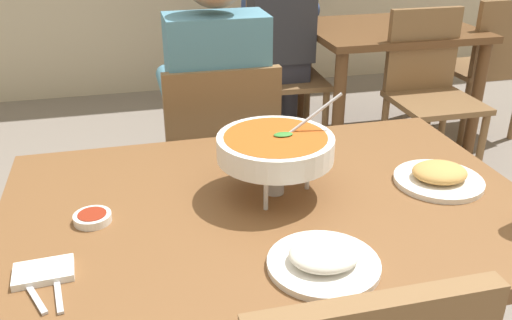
{
  "coord_description": "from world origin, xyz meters",
  "views": [
    {
      "loc": [
        -0.33,
        -1.19,
        1.44
      ],
      "look_at": [
        0.0,
        0.15,
        0.78
      ],
      "focal_mm": 38.78,
      "sensor_mm": 36.0,
      "label": 1
    }
  ],
  "objects_px": {
    "chair_bg_middle": "(283,64)",
    "diner_main": "(216,99)",
    "chair_bg_right": "(428,84)",
    "chair_bg_left": "(277,45)",
    "chair_bg_corner": "(490,61)",
    "patron_bg_left": "(267,11)",
    "sauce_dish": "(92,217)",
    "curry_bowl": "(275,148)",
    "rice_plate": "(324,259)",
    "patron_bg_middle": "(280,29)",
    "dining_table_main": "(270,235)",
    "dining_table_far": "(388,48)",
    "appetizer_plate": "(439,176)",
    "chair_diner_main": "(220,159)"
  },
  "relations": [
    {
      "from": "chair_bg_middle",
      "to": "diner_main",
      "type": "bearing_deg",
      "value": -117.42
    },
    {
      "from": "diner_main",
      "to": "chair_bg_right",
      "type": "height_order",
      "value": "diner_main"
    },
    {
      "from": "diner_main",
      "to": "chair_bg_right",
      "type": "xyz_separation_m",
      "value": [
        1.29,
        0.64,
        -0.24
      ]
    },
    {
      "from": "chair_bg_left",
      "to": "chair_bg_corner",
      "type": "height_order",
      "value": "same"
    },
    {
      "from": "patron_bg_left",
      "to": "chair_bg_right",
      "type": "bearing_deg",
      "value": -58.7
    },
    {
      "from": "sauce_dish",
      "to": "chair_bg_corner",
      "type": "distance_m",
      "value": 2.93
    },
    {
      "from": "chair_bg_right",
      "to": "diner_main",
      "type": "bearing_deg",
      "value": -153.52
    },
    {
      "from": "diner_main",
      "to": "curry_bowl",
      "type": "height_order",
      "value": "diner_main"
    },
    {
      "from": "rice_plate",
      "to": "patron_bg_middle",
      "type": "height_order",
      "value": "patron_bg_middle"
    },
    {
      "from": "chair_bg_corner",
      "to": "chair_bg_right",
      "type": "bearing_deg",
      "value": -151.49
    },
    {
      "from": "diner_main",
      "to": "chair_bg_right",
      "type": "relative_size",
      "value": 1.46
    },
    {
      "from": "dining_table_main",
      "to": "curry_bowl",
      "type": "height_order",
      "value": "curry_bowl"
    },
    {
      "from": "sauce_dish",
      "to": "chair_bg_corner",
      "type": "height_order",
      "value": "chair_bg_corner"
    },
    {
      "from": "rice_plate",
      "to": "chair_bg_corner",
      "type": "height_order",
      "value": "chair_bg_corner"
    },
    {
      "from": "dining_table_far",
      "to": "patron_bg_middle",
      "type": "distance_m",
      "value": 0.7
    },
    {
      "from": "dining_table_main",
      "to": "appetizer_plate",
      "type": "distance_m",
      "value": 0.49
    },
    {
      "from": "chair_diner_main",
      "to": "diner_main",
      "type": "distance_m",
      "value": 0.24
    },
    {
      "from": "dining_table_far",
      "to": "chair_bg_corner",
      "type": "bearing_deg",
      "value": -11.12
    },
    {
      "from": "sauce_dish",
      "to": "diner_main",
      "type": "bearing_deg",
      "value": 59.97
    },
    {
      "from": "rice_plate",
      "to": "chair_bg_left",
      "type": "xyz_separation_m",
      "value": [
        0.69,
        2.75,
        -0.24
      ]
    },
    {
      "from": "dining_table_main",
      "to": "patron_bg_left",
      "type": "bearing_deg",
      "value": 75.17
    },
    {
      "from": "appetizer_plate",
      "to": "dining_table_main",
      "type": "bearing_deg",
      "value": 178.81
    },
    {
      "from": "chair_bg_left",
      "to": "rice_plate",
      "type": "bearing_deg",
      "value": -104.0
    },
    {
      "from": "chair_bg_corner",
      "to": "chair_bg_middle",
      "type": "bearing_deg",
      "value": 169.54
    },
    {
      "from": "chair_bg_corner",
      "to": "patron_bg_left",
      "type": "relative_size",
      "value": 0.69
    },
    {
      "from": "rice_plate",
      "to": "chair_bg_right",
      "type": "relative_size",
      "value": 0.27
    },
    {
      "from": "dining_table_far",
      "to": "chair_bg_left",
      "type": "relative_size",
      "value": 1.11
    },
    {
      "from": "chair_bg_left",
      "to": "patron_bg_left",
      "type": "height_order",
      "value": "patron_bg_left"
    },
    {
      "from": "sauce_dish",
      "to": "patron_bg_left",
      "type": "height_order",
      "value": "patron_bg_left"
    },
    {
      "from": "chair_diner_main",
      "to": "chair_bg_left",
      "type": "distance_m",
      "value": 1.86
    },
    {
      "from": "appetizer_plate",
      "to": "sauce_dish",
      "type": "bearing_deg",
      "value": 178.62
    },
    {
      "from": "chair_bg_corner",
      "to": "dining_table_far",
      "type": "bearing_deg",
      "value": 168.88
    },
    {
      "from": "sauce_dish",
      "to": "chair_bg_right",
      "type": "height_order",
      "value": "chair_bg_right"
    },
    {
      "from": "chair_bg_middle",
      "to": "chair_bg_right",
      "type": "height_order",
      "value": "same"
    },
    {
      "from": "dining_table_main",
      "to": "chair_bg_middle",
      "type": "relative_size",
      "value": 1.5
    },
    {
      "from": "chair_bg_left",
      "to": "chair_bg_right",
      "type": "bearing_deg",
      "value": -61.41
    },
    {
      "from": "dining_table_main",
      "to": "rice_plate",
      "type": "distance_m",
      "value": 0.32
    },
    {
      "from": "rice_plate",
      "to": "diner_main",
      "type": "bearing_deg",
      "value": 91.96
    },
    {
      "from": "dining_table_far",
      "to": "dining_table_main",
      "type": "bearing_deg",
      "value": -123.94
    },
    {
      "from": "dining_table_main",
      "to": "chair_diner_main",
      "type": "distance_m",
      "value": 0.75
    },
    {
      "from": "curry_bowl",
      "to": "sauce_dish",
      "type": "xyz_separation_m",
      "value": [
        -0.46,
        -0.03,
        -0.12
      ]
    },
    {
      "from": "chair_bg_right",
      "to": "dining_table_far",
      "type": "bearing_deg",
      "value": 93.42
    },
    {
      "from": "dining_table_main",
      "to": "chair_bg_middle",
      "type": "bearing_deg",
      "value": 72.4
    },
    {
      "from": "curry_bowl",
      "to": "chair_bg_right",
      "type": "distance_m",
      "value": 1.89
    },
    {
      "from": "chair_bg_left",
      "to": "chair_bg_corner",
      "type": "distance_m",
      "value": 1.38
    },
    {
      "from": "dining_table_far",
      "to": "chair_bg_right",
      "type": "relative_size",
      "value": 1.11
    },
    {
      "from": "chair_bg_right",
      "to": "sauce_dish",
      "type": "bearing_deg",
      "value": -140.96
    },
    {
      "from": "dining_table_far",
      "to": "patron_bg_middle",
      "type": "relative_size",
      "value": 0.76
    },
    {
      "from": "diner_main",
      "to": "chair_diner_main",
      "type": "bearing_deg",
      "value": -90.0
    },
    {
      "from": "dining_table_main",
      "to": "chair_bg_middle",
      "type": "height_order",
      "value": "chair_bg_middle"
    }
  ]
}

